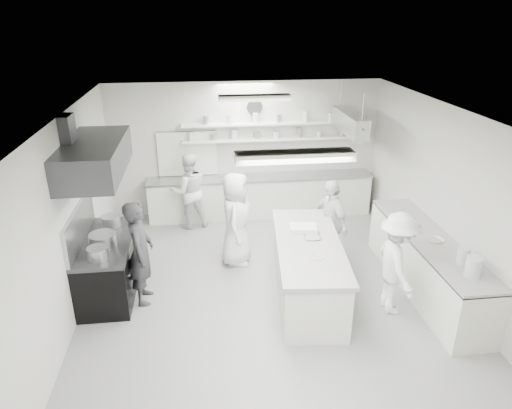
{
  "coord_description": "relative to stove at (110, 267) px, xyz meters",
  "views": [
    {
      "loc": [
        -1.01,
        -6.51,
        4.4
      ],
      "look_at": [
        -0.12,
        0.6,
        1.37
      ],
      "focal_mm": 32.45,
      "sensor_mm": 36.0,
      "label": 1
    }
  ],
  "objects": [
    {
      "name": "floor",
      "position": [
        2.6,
        -0.4,
        -0.46
      ],
      "size": [
        6.0,
        7.0,
        0.02
      ],
      "primitive_type": "cube",
      "color": "gray",
      "rests_on": "ground"
    },
    {
      "name": "ceiling",
      "position": [
        2.6,
        -0.4,
        2.56
      ],
      "size": [
        6.0,
        7.0,
        0.02
      ],
      "primitive_type": "cube",
      "color": "silver",
      "rests_on": "wall_back"
    },
    {
      "name": "wall_back",
      "position": [
        2.6,
        3.1,
        1.05
      ],
      "size": [
        6.0,
        0.04,
        3.0
      ],
      "primitive_type": "cube",
      "color": "beige",
      "rests_on": "floor"
    },
    {
      "name": "wall_front",
      "position": [
        2.6,
        -3.9,
        1.05
      ],
      "size": [
        6.0,
        0.04,
        3.0
      ],
      "primitive_type": "cube",
      "color": "beige",
      "rests_on": "floor"
    },
    {
      "name": "wall_left",
      "position": [
        -0.4,
        -0.4,
        1.05
      ],
      "size": [
        0.04,
        7.0,
        3.0
      ],
      "primitive_type": "cube",
      "color": "beige",
      "rests_on": "floor"
    },
    {
      "name": "wall_right",
      "position": [
        5.6,
        -0.4,
        1.05
      ],
      "size": [
        0.04,
        7.0,
        3.0
      ],
      "primitive_type": "cube",
      "color": "beige",
      "rests_on": "floor"
    },
    {
      "name": "stove",
      "position": [
        0.0,
        0.0,
        0.0
      ],
      "size": [
        0.8,
        1.8,
        0.9
      ],
      "primitive_type": "cube",
      "color": "black",
      "rests_on": "floor"
    },
    {
      "name": "exhaust_hood",
      "position": [
        0.0,
        -0.0,
        1.9
      ],
      "size": [
        0.85,
        2.0,
        0.5
      ],
      "primitive_type": "cube",
      "color": "#38383C",
      "rests_on": "wall_left"
    },
    {
      "name": "back_counter",
      "position": [
        2.9,
        2.8,
        0.01
      ],
      "size": [
        5.0,
        0.6,
        0.92
      ],
      "primitive_type": "cube",
      "color": "silver",
      "rests_on": "floor"
    },
    {
      "name": "shelf_lower",
      "position": [
        3.3,
        2.97,
        1.3
      ],
      "size": [
        4.2,
        0.26,
        0.04
      ],
      "primitive_type": "cube",
      "color": "silver",
      "rests_on": "wall_back"
    },
    {
      "name": "shelf_upper",
      "position": [
        3.3,
        2.97,
        1.65
      ],
      "size": [
        4.2,
        0.26,
        0.04
      ],
      "primitive_type": "cube",
      "color": "silver",
      "rests_on": "wall_back"
    },
    {
      "name": "pass_through_window",
      "position": [
        1.3,
        3.08,
        1.0
      ],
      "size": [
        1.3,
        0.04,
        1.0
      ],
      "primitive_type": "cube",
      "color": "black",
      "rests_on": "wall_back"
    },
    {
      "name": "wall_clock",
      "position": [
        2.8,
        3.06,
        2.0
      ],
      "size": [
        0.32,
        0.05,
        0.32
      ],
      "primitive_type": "cylinder",
      "rotation": [
        1.57,
        0.0,
        0.0
      ],
      "color": "white",
      "rests_on": "wall_back"
    },
    {
      "name": "right_counter",
      "position": [
        5.25,
        -0.6,
        0.02
      ],
      "size": [
        0.74,
        3.3,
        0.94
      ],
      "primitive_type": "cube",
      "color": "silver",
      "rests_on": "floor"
    },
    {
      "name": "pot_rack",
      "position": [
        4.6,
        2.0,
        1.85
      ],
      "size": [
        0.3,
        1.6,
        0.4
      ],
      "primitive_type": "cube",
      "color": "#A6A7A8",
      "rests_on": "ceiling"
    },
    {
      "name": "light_fixture_front",
      "position": [
        2.6,
        -2.2,
        2.49
      ],
      "size": [
        1.3,
        0.25,
        0.1
      ],
      "primitive_type": "cube",
      "color": "silver",
      "rests_on": "ceiling"
    },
    {
      "name": "light_fixture_rear",
      "position": [
        2.6,
        1.4,
        2.49
      ],
      "size": [
        1.3,
        0.25,
        0.1
      ],
      "primitive_type": "cube",
      "color": "silver",
      "rests_on": "ceiling"
    },
    {
      "name": "prep_island",
      "position": [
        3.23,
        -0.54,
        0.02
      ],
      "size": [
        1.2,
        2.61,
        0.93
      ],
      "primitive_type": "cube",
      "rotation": [
        0.0,
        0.0,
        -0.1
      ],
      "color": "silver",
      "rests_on": "floor"
    },
    {
      "name": "stove_pot",
      "position": [
        0.0,
        -0.2,
        0.59
      ],
      "size": [
        0.42,
        0.42,
        0.25
      ],
      "primitive_type": "cylinder",
      "color": "#A6A7A8",
      "rests_on": "stove"
    },
    {
      "name": "cook_stove",
      "position": [
        0.57,
        -0.33,
        0.42
      ],
      "size": [
        0.42,
        0.64,
        1.74
      ],
      "primitive_type": "imported",
      "rotation": [
        0.0,
        0.0,
        1.58
      ],
      "color": "#2F2F33",
      "rests_on": "floor"
    },
    {
      "name": "cook_back",
      "position": [
        1.3,
        2.4,
        0.37
      ],
      "size": [
        0.92,
        0.78,
        1.65
      ],
      "primitive_type": "imported",
      "rotation": [
        0.0,
        0.0,
        -2.92
      ],
      "color": "white",
      "rests_on": "floor"
    },
    {
      "name": "cook_island_left",
      "position": [
        2.17,
        0.72,
        0.43
      ],
      "size": [
        0.72,
        0.95,
        1.76
      ],
      "primitive_type": "imported",
      "rotation": [
        0.0,
        0.0,
        1.37
      ],
      "color": "white",
      "rests_on": "floor"
    },
    {
      "name": "cook_island_right",
      "position": [
        3.88,
        0.5,
        0.37
      ],
      "size": [
        0.69,
        1.04,
        1.64
      ],
      "primitive_type": "imported",
      "rotation": [
        0.0,
        0.0,
        -1.24
      ],
      "color": "white",
      "rests_on": "floor"
    },
    {
      "name": "cook_right",
      "position": [
        4.48,
        -1.09,
        0.38
      ],
      "size": [
        0.65,
        1.09,
        1.66
      ],
      "primitive_type": "imported",
      "rotation": [
        0.0,
        0.0,
        1.54
      ],
      "color": "white",
      "rests_on": "floor"
    },
    {
      "name": "bowl_island_a",
      "position": [
        3.33,
        -0.37,
        0.52
      ],
      "size": [
        0.29,
        0.29,
        0.07
      ],
      "primitive_type": "imported",
      "rotation": [
        0.0,
        0.0,
        -0.02
      ],
      "color": "#A6A7A8",
      "rests_on": "prep_island"
    },
    {
      "name": "bowl_island_b",
      "position": [
        3.24,
        -1.02,
        0.52
      ],
      "size": [
        0.24,
        0.24,
        0.07
      ],
      "primitive_type": "imported",
      "rotation": [
        0.0,
        0.0,
        0.16
      ],
      "color": "silver",
      "rests_on": "prep_island"
    },
    {
      "name": "bowl_right",
      "position": [
        5.27,
        -0.7,
        0.52
      ],
      "size": [
        0.3,
        0.3,
        0.06
      ],
      "primitive_type": "imported",
      "rotation": [
        0.0,
        0.0,
        0.21
      ],
      "color": "silver",
      "rests_on": "right_counter"
    }
  ]
}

